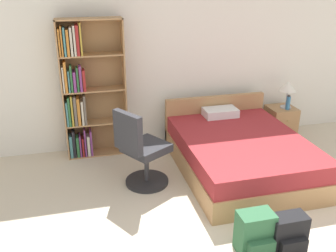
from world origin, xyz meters
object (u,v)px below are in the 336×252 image
Objects in this scene: water_bottle at (288,103)px; backpack_black at (288,234)px; backpack_green at (255,234)px; nightstand at (280,122)px; bed at (239,152)px; bookshelf at (85,92)px; table_lamp at (288,87)px; office_chair at (141,152)px.

water_bottle is 0.64× the size of backpack_black.
nightstand is at bearing 55.80° from backpack_green.
bed reaches higher than backpack_black.
bookshelf reaches higher than backpack_green.
nightstand is at bearing 61.78° from backpack_black.
table_lamp is 1.16× the size of backpack_black.
bed is 4.91× the size of backpack_green.
backpack_black is at bearing -119.81° from water_bottle.
nightstand is (2.49, 0.97, -0.23)m from office_chair.
table_lamp is at bearing 54.79° from backpack_green.
table_lamp is at bearing 20.40° from office_chair.
backpack_green is at bearing -60.73° from bookshelf.
office_chair is 2.39× the size of table_lamp.
backpack_green reaches higher than backpack_black.
backpack_black is at bearing -8.28° from backpack_green.
table_lamp is (1.17, 0.85, 0.58)m from bed.
bookshelf reaches higher than nightstand.
table_lamp is 3.01m from backpack_green.
nightstand is (3.07, -0.10, -0.72)m from bookshelf.
backpack_green is (-1.70, -2.41, -0.64)m from table_lamp.
water_bottle is at bearing -3.75° from bookshelf.
nightstand is at bearing -1.85° from bookshelf.
table_lamp is (3.12, -0.12, -0.13)m from bookshelf.
backpack_green is (-1.65, -2.43, -0.05)m from nightstand.
water_bottle is at bearing 54.14° from backpack_green.
office_chair reaches higher than backpack_green.
nightstand is at bearing 37.78° from bed.
bookshelf is at bearing 119.27° from backpack_green.
bookshelf is at bearing 124.03° from backpack_black.
nightstand is 0.59m from table_lamp.
water_bottle is at bearing 18.91° from office_chair.
bed is at bearing -144.10° from table_lamp.
bookshelf is 1.90× the size of office_chair.
bed is 8.78× the size of water_bottle.
backpack_green is at bearing -124.20° from nightstand.
bed reaches higher than water_bottle.
bookshelf reaches higher than table_lamp.
bed is 2.02× the size of office_chair.
backpack_black is (-0.21, -1.61, -0.08)m from bed.
backpack_black is (-1.38, -2.45, -0.66)m from table_lamp.
office_chair is at bearing -159.60° from table_lamp.
bookshelf is 3.13m from water_bottle.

